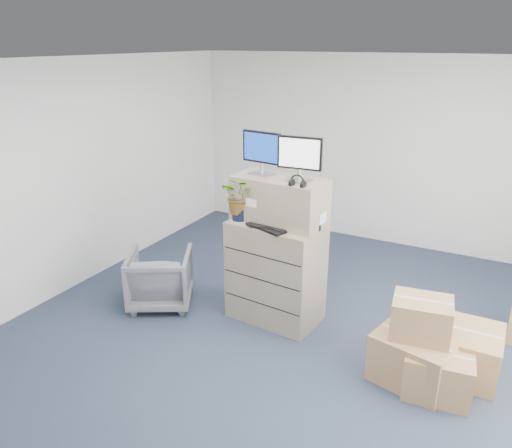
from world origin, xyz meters
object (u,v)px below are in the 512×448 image
object	(u,v)px
potted_plant	(240,201)
monitor_left	(262,151)
filing_cabinet_lower	(276,272)
water_bottle	(286,212)
office_chair	(160,276)
monitor_right	(299,157)
keyboard	(268,227)

from	to	relation	value
potted_plant	monitor_left	bearing A→B (deg)	51.07
filing_cabinet_lower	water_bottle	xyz separation A→B (m)	(0.09, 0.05, 0.70)
monitor_left	office_chair	bearing A→B (deg)	-151.28
monitor_right	office_chair	distance (m)	2.22
monitor_right	keyboard	bearing A→B (deg)	-147.58
filing_cabinet_lower	keyboard	xyz separation A→B (m)	(-0.02, -0.18, 0.58)
water_bottle	office_chair	xyz separation A→B (m)	(-1.42, -0.40, -0.90)
filing_cabinet_lower	monitor_right	world-z (taller)	monitor_right
monitor_right	office_chair	size ratio (longest dim) A/B	0.63
office_chair	filing_cabinet_lower	bearing A→B (deg)	165.75
filing_cabinet_lower	monitor_left	distance (m)	1.34
office_chair	potted_plant	bearing A→B (deg)	164.75
potted_plant	office_chair	size ratio (longest dim) A/B	0.56
filing_cabinet_lower	potted_plant	size ratio (longest dim) A/B	2.77
filing_cabinet_lower	water_bottle	bearing A→B (deg)	33.27
monitor_left	monitor_right	xyz separation A→B (m)	(0.46, -0.07, -0.00)
office_chair	monitor_left	bearing A→B (deg)	172.04
keyboard	monitor_right	bearing A→B (deg)	55.69
keyboard	water_bottle	size ratio (longest dim) A/B	1.83
keyboard	office_chair	size ratio (longest dim) A/B	0.65
water_bottle	office_chair	bearing A→B (deg)	-164.14
filing_cabinet_lower	monitor_left	bearing A→B (deg)	165.99
filing_cabinet_lower	monitor_left	xyz separation A→B (m)	(-0.22, 0.08, 1.32)
monitor_left	potted_plant	bearing A→B (deg)	-121.49
keyboard	potted_plant	world-z (taller)	potted_plant
monitor_right	water_bottle	distance (m)	0.63
keyboard	office_chair	world-z (taller)	keyboard
monitor_right	filing_cabinet_lower	bearing A→B (deg)	178.09
monitor_right	office_chair	world-z (taller)	monitor_right
office_chair	monitor_right	bearing A→B (deg)	163.86
monitor_right	water_bottle	world-z (taller)	monitor_right
monitor_right	potted_plant	world-z (taller)	monitor_right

